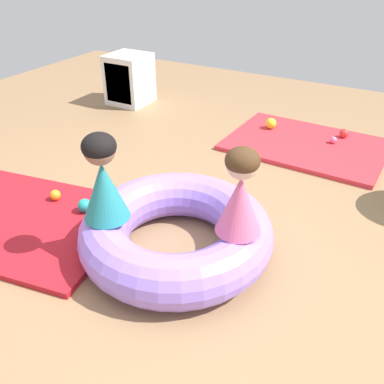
{
  "coord_description": "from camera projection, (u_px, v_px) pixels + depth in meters",
  "views": [
    {
      "loc": [
        1.15,
        -1.74,
        1.7
      ],
      "look_at": [
        0.05,
        0.22,
        0.33
      ],
      "focal_mm": 39.33,
      "sensor_mm": 36.0,
      "label": 1
    }
  ],
  "objects": [
    {
      "name": "ground_plane",
      "position": [
        169.0,
        250.0,
        2.66
      ],
      "size": [
        8.0,
        8.0,
        0.0
      ],
      "primitive_type": "plane",
      "color": "#93704C"
    },
    {
      "name": "inflatable_cushion",
      "position": [
        176.0,
        232.0,
        2.57
      ],
      "size": [
        1.18,
        1.18,
        0.3
      ],
      "primitive_type": "torus",
      "color": "#9975EA",
      "rests_on": "ground"
    },
    {
      "name": "play_ball_yellow",
      "position": [
        271.0,
        123.0,
        4.21
      ],
      "size": [
        0.11,
        0.11,
        0.11
      ],
      "primitive_type": "sphere",
      "color": "yellow",
      "rests_on": "gym_mat_near_right"
    },
    {
      "name": "play_ball_teal",
      "position": [
        85.0,
        206.0,
        2.94
      ],
      "size": [
        0.1,
        0.1,
        0.1
      ],
      "primitive_type": "sphere",
      "color": "teal",
      "rests_on": "gym_mat_front"
    },
    {
      "name": "storage_cube",
      "position": [
        128.0,
        80.0,
        4.86
      ],
      "size": [
        0.44,
        0.44,
        0.56
      ],
      "color": "silver",
      "rests_on": "ground"
    },
    {
      "name": "play_ball_red",
      "position": [
        344.0,
        133.0,
        4.03
      ],
      "size": [
        0.09,
        0.09,
        0.09
      ],
      "primitive_type": "sphere",
      "color": "red",
      "rests_on": "gym_mat_near_right"
    },
    {
      "name": "play_ball_pink",
      "position": [
        333.0,
        140.0,
        3.92
      ],
      "size": [
        0.07,
        0.07,
        0.07
      ],
      "primitive_type": "sphere",
      "color": "pink",
      "rests_on": "gym_mat_near_right"
    },
    {
      "name": "play_ball_orange",
      "position": [
        55.0,
        195.0,
        3.07
      ],
      "size": [
        0.08,
        0.08,
        0.08
      ],
      "primitive_type": "sphere",
      "color": "orange",
      "rests_on": "gym_mat_front"
    },
    {
      "name": "child_in_pink",
      "position": [
        240.0,
        192.0,
        2.21
      ],
      "size": [
        0.33,
        0.33,
        0.5
      ],
      "rotation": [
        0.0,
        0.0,
        4.35
      ],
      "color": "#E5608E",
      "rests_on": "inflatable_cushion"
    },
    {
      "name": "child_in_teal",
      "position": [
        103.0,
        178.0,
        2.32
      ],
      "size": [
        0.37,
        0.37,
        0.52
      ],
      "rotation": [
        0.0,
        0.0,
        2.6
      ],
      "color": "teal",
      "rests_on": "inflatable_cushion"
    },
    {
      "name": "gym_mat_front",
      "position": [
        22.0,
        221.0,
        2.9
      ],
      "size": [
        1.56,
        1.24,
        0.04
      ],
      "primitive_type": "cube",
      "rotation": [
        0.0,
        0.0,
        0.17
      ],
      "color": "#B21923",
      "rests_on": "ground"
    },
    {
      "name": "gym_mat_near_right",
      "position": [
        306.0,
        145.0,
        3.95
      ],
      "size": [
        1.45,
        1.06,
        0.04
      ],
      "primitive_type": "cube",
      "rotation": [
        0.0,
        0.0,
        -0.04
      ],
      "color": "red",
      "rests_on": "ground"
    }
  ]
}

